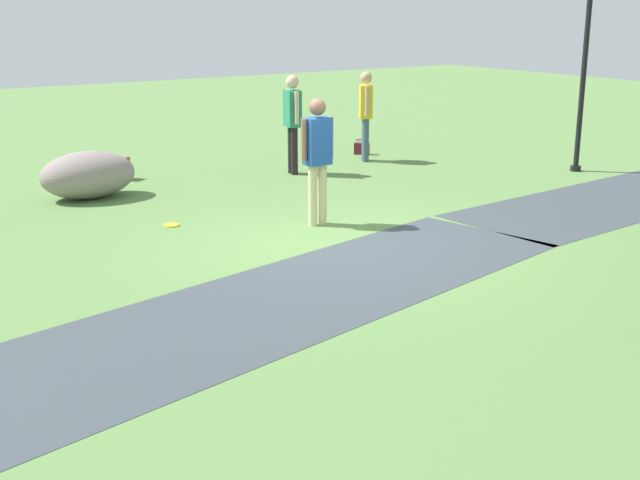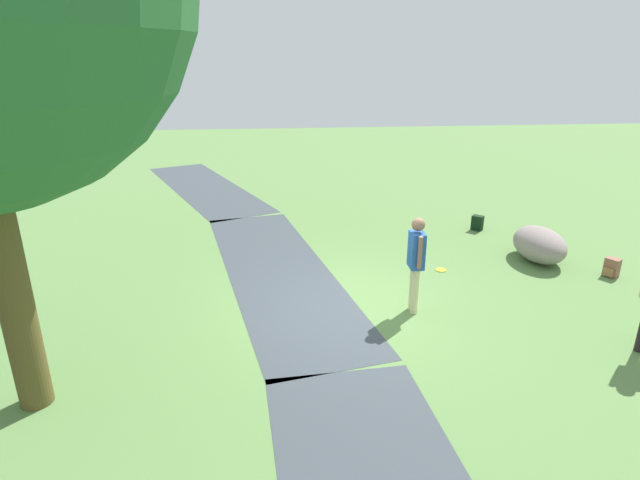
{
  "view_description": "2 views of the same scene",
  "coord_description": "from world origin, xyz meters",
  "px_view_note": "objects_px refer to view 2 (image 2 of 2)",
  "views": [
    {
      "loc": [
        6.29,
        8.4,
        3.08
      ],
      "look_at": [
        1.6,
        1.53,
        0.7
      ],
      "focal_mm": 46.75,
      "sensor_mm": 36.0,
      "label": 1
    },
    {
      "loc": [
        -8.54,
        1.35,
        4.53
      ],
      "look_at": [
        1.05,
        0.4,
        0.99
      ],
      "focal_mm": 29.0,
      "sensor_mm": 36.0,
      "label": 2
    }
  ],
  "objects_px": {
    "frisbee_on_grass": "(441,270)",
    "passerby_on_path": "(416,258)",
    "lawn_boulder": "(539,244)",
    "spare_backpack_on_lawn": "(477,223)",
    "backpack_by_boulder": "(612,268)"
  },
  "relations": [
    {
      "from": "passerby_on_path",
      "to": "spare_backpack_on_lawn",
      "type": "distance_m",
      "value": 5.31
    },
    {
      "from": "backpack_by_boulder",
      "to": "frisbee_on_grass",
      "type": "relative_size",
      "value": 1.76
    },
    {
      "from": "passerby_on_path",
      "to": "backpack_by_boulder",
      "type": "height_order",
      "value": "passerby_on_path"
    },
    {
      "from": "frisbee_on_grass",
      "to": "passerby_on_path",
      "type": "bearing_deg",
      "value": 147.67
    },
    {
      "from": "backpack_by_boulder",
      "to": "spare_backpack_on_lawn",
      "type": "bearing_deg",
      "value": 27.73
    },
    {
      "from": "passerby_on_path",
      "to": "frisbee_on_grass",
      "type": "distance_m",
      "value": 2.34
    },
    {
      "from": "lawn_boulder",
      "to": "spare_backpack_on_lawn",
      "type": "distance_m",
      "value": 2.28
    },
    {
      "from": "spare_backpack_on_lawn",
      "to": "passerby_on_path",
      "type": "bearing_deg",
      "value": 145.78
    },
    {
      "from": "passerby_on_path",
      "to": "spare_backpack_on_lawn",
      "type": "height_order",
      "value": "passerby_on_path"
    },
    {
      "from": "lawn_boulder",
      "to": "passerby_on_path",
      "type": "distance_m",
      "value": 4.16
    },
    {
      "from": "spare_backpack_on_lawn",
      "to": "frisbee_on_grass",
      "type": "height_order",
      "value": "spare_backpack_on_lawn"
    },
    {
      "from": "backpack_by_boulder",
      "to": "frisbee_on_grass",
      "type": "bearing_deg",
      "value": 79.59
    },
    {
      "from": "lawn_boulder",
      "to": "frisbee_on_grass",
      "type": "bearing_deg",
      "value": 98.59
    },
    {
      "from": "lawn_boulder",
      "to": "passerby_on_path",
      "type": "bearing_deg",
      "value": 121.26
    },
    {
      "from": "spare_backpack_on_lawn",
      "to": "frisbee_on_grass",
      "type": "xyz_separation_m",
      "value": [
        -2.56,
        1.82,
        -0.18
      ]
    }
  ]
}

